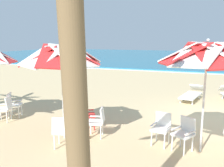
{
  "coord_description": "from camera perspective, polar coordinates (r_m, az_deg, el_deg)",
  "views": [
    {
      "loc": [
        -0.66,
        -8.69,
        2.79
      ],
      "look_at": [
        -4.0,
        0.24,
        1.0
      ],
      "focal_mm": 38.32,
      "sensor_mm": 36.0,
      "label": 1
    }
  ],
  "objects": [
    {
      "name": "beach_umbrella_1",
      "position": [
        6.57,
        -11.99,
        6.5
      ],
      "size": [
        2.27,
        2.27,
        2.74
      ],
      "color": "silver",
      "rests_on": "ground"
    },
    {
      "name": "plastic_chair_4",
      "position": [
        6.34,
        -11.84,
        -10.79
      ],
      "size": [
        0.53,
        0.56,
        0.87
      ],
      "color": "white",
      "rests_on": "ground"
    },
    {
      "name": "plastic_chair_8",
      "position": [
        8.93,
        -24.15,
        -5.21
      ],
      "size": [
        0.59,
        0.57,
        0.87
      ],
      "color": "white",
      "rests_on": "ground"
    },
    {
      "name": "plastic_chair_0",
      "position": [
        6.57,
        11.75,
        -10.04
      ],
      "size": [
        0.52,
        0.54,
        0.87
      ],
      "color": "white",
      "rests_on": "ground"
    },
    {
      "name": "surf_foam",
      "position": [
        20.95,
        22.12,
        2.21
      ],
      "size": [
        80.0,
        0.7,
        0.01
      ],
      "primitive_type": "cube",
      "color": "white",
      "rests_on": "ground"
    },
    {
      "name": "ground_plane",
      "position": [
        9.15,
        23.82,
        -8.05
      ],
      "size": [
        80.0,
        80.0,
        0.0
      ],
      "primitive_type": "plane",
      "color": "#D3B784"
    },
    {
      "name": "palm_tree_0",
      "position": [
        2.42,
        -10.16,
        13.92
      ],
      "size": [
        2.73,
        2.57,
        4.65
      ],
      "color": "brown",
      "rests_on": "ground"
    },
    {
      "name": "plastic_chair_5",
      "position": [
        7.53,
        -6.29,
        -7.16
      ],
      "size": [
        0.62,
        0.61,
        0.87
      ],
      "color": "red",
      "rests_on": "ground"
    },
    {
      "name": "sun_lounger_1",
      "position": [
        11.65,
        18.53,
        -2.36
      ],
      "size": [
        1.08,
        2.23,
        0.62
      ],
      "color": "white",
      "rests_on": "ground"
    },
    {
      "name": "sea",
      "position": [
        39.16,
        21.52,
        5.88
      ],
      "size": [
        80.0,
        36.0,
        0.1
      ],
      "primitive_type": "cube",
      "color": "teal",
      "rests_on": "ground"
    },
    {
      "name": "beach_umbrella_0",
      "position": [
        6.03,
        21.74,
        6.36
      ],
      "size": [
        2.31,
        2.31,
        2.8
      ],
      "color": "silver",
      "rests_on": "ground"
    },
    {
      "name": "plastic_chair_3",
      "position": [
        6.91,
        -3.38,
        -8.77
      ],
      "size": [
        0.56,
        0.54,
        0.87
      ],
      "color": "white",
      "rests_on": "ground"
    },
    {
      "name": "plastic_chair_7",
      "position": [
        9.36,
        -22.62,
        -4.39
      ],
      "size": [
        0.6,
        0.58,
        0.87
      ],
      "color": "white",
      "rests_on": "ground"
    },
    {
      "name": "plastic_chair_1",
      "position": [
        6.36,
        16.91,
        -10.97
      ],
      "size": [
        0.61,
        0.62,
        0.87
      ],
      "color": "white",
      "rests_on": "ground"
    }
  ]
}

